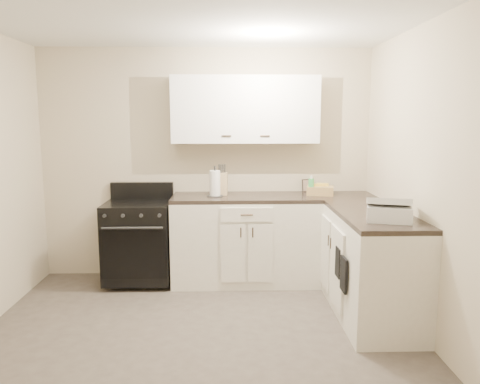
{
  "coord_description": "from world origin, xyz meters",
  "views": [
    {
      "loc": [
        0.23,
        -3.37,
        1.75
      ],
      "look_at": [
        0.35,
        0.85,
        1.08
      ],
      "focal_mm": 35.0,
      "sensor_mm": 36.0,
      "label": 1
    }
  ],
  "objects_px": {
    "stove": "(139,241)",
    "knife_block": "(222,184)",
    "wicker_basket": "(320,191)",
    "countertop_grill": "(389,213)",
    "paper_towel": "(215,184)"
  },
  "relations": [
    {
      "from": "stove",
      "to": "knife_block",
      "type": "distance_m",
      "value": 1.07
    },
    {
      "from": "wicker_basket",
      "to": "countertop_grill",
      "type": "distance_m",
      "value": 1.3
    },
    {
      "from": "knife_block",
      "to": "countertop_grill",
      "type": "distance_m",
      "value": 1.87
    },
    {
      "from": "stove",
      "to": "countertop_grill",
      "type": "relative_size",
      "value": 2.46
    },
    {
      "from": "paper_towel",
      "to": "knife_block",
      "type": "bearing_deg",
      "value": 49.12
    },
    {
      "from": "stove",
      "to": "paper_towel",
      "type": "distance_m",
      "value": 1.02
    },
    {
      "from": "knife_block",
      "to": "paper_towel",
      "type": "height_order",
      "value": "paper_towel"
    },
    {
      "from": "countertop_grill",
      "to": "knife_block",
      "type": "bearing_deg",
      "value": 152.66
    },
    {
      "from": "wicker_basket",
      "to": "countertop_grill",
      "type": "bearing_deg",
      "value": -76.64
    },
    {
      "from": "knife_block",
      "to": "wicker_basket",
      "type": "relative_size",
      "value": 0.86
    },
    {
      "from": "paper_towel",
      "to": "countertop_grill",
      "type": "height_order",
      "value": "paper_towel"
    },
    {
      "from": "wicker_basket",
      "to": "knife_block",
      "type": "bearing_deg",
      "value": 178.55
    },
    {
      "from": "stove",
      "to": "countertop_grill",
      "type": "height_order",
      "value": "countertop_grill"
    },
    {
      "from": "paper_towel",
      "to": "stove",
      "type": "bearing_deg",
      "value": 179.71
    },
    {
      "from": "stove",
      "to": "wicker_basket",
      "type": "relative_size",
      "value": 2.99
    }
  ]
}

